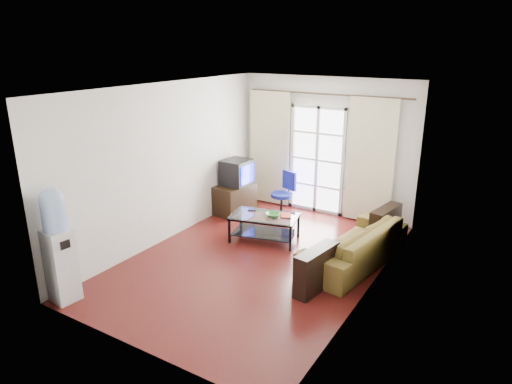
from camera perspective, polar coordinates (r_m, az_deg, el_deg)
floor at (r=7.36m, az=0.17°, el=-8.48°), size 5.20×5.20×0.00m
ceiling at (r=6.60m, az=0.19°, el=12.94°), size 5.20×5.20×0.00m
wall_back at (r=9.12m, az=8.71°, el=5.61°), size 3.60×0.02×2.70m
wall_front at (r=4.96m, az=-15.65°, el=-5.78°), size 3.60×0.02×2.70m
wall_left at (r=7.91m, az=-11.07°, el=3.55°), size 0.02×5.20×2.70m
wall_right at (r=6.17m, az=14.63°, el=-0.90°), size 0.02×5.20×2.70m
french_door at (r=9.19m, az=7.63°, el=4.00°), size 1.16×0.06×2.15m
curtain_rod at (r=8.86m, az=8.77°, el=12.01°), size 3.30×0.04×0.04m
curtain_left at (r=9.56m, az=1.72°, el=5.48°), size 0.90×0.07×2.35m
curtain_right at (r=8.73m, az=14.10°, el=3.70°), size 0.90×0.07×2.35m
radiator at (r=9.04m, az=12.82°, el=-1.48°), size 0.64×0.12×0.64m
sofa at (r=7.32m, az=12.21°, el=-6.40°), size 2.39×1.50×0.62m
coffee_table at (r=7.94m, az=1.07°, el=-4.06°), size 1.26×0.90×0.46m
bowl at (r=7.84m, az=2.13°, el=-2.86°), size 0.39×0.39×0.06m
book at (r=7.87m, az=3.05°, el=-2.94°), size 0.39×0.40×0.02m
remote at (r=8.09m, az=-0.52°, el=-2.33°), size 0.15×0.10×0.02m
tv_stand at (r=9.22m, az=-2.73°, el=-0.87°), size 0.64×0.87×0.59m
crt_tv at (r=9.12m, az=-2.52°, el=2.51°), size 0.58×0.57×0.50m
task_chair at (r=9.08m, az=3.35°, el=-1.40°), size 0.78×0.78×0.89m
water_cooler at (r=6.48m, az=-23.49°, el=-5.92°), size 0.37×0.35×1.58m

